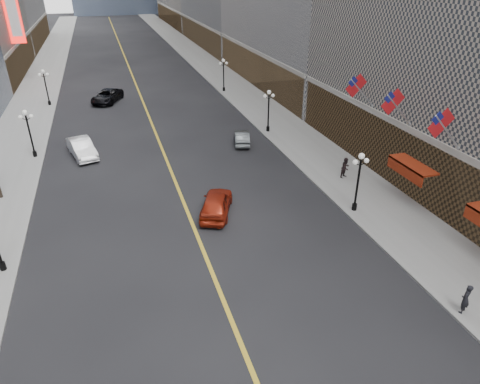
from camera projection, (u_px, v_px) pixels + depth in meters
sidewalk_east at (231, 84)px, 66.03m from camera, size 6.00×230.00×0.15m
sidewalk_west at (35, 99)px, 58.60m from camera, size 6.00×230.00×0.15m
lane_line at (133, 76)px, 70.78m from camera, size 0.25×200.00×0.02m
streetlamp_east_1 at (359, 176)px, 30.37m from camera, size 1.26×0.44×4.52m
streetlamp_east_2 at (269, 106)px, 45.56m from camera, size 1.26×0.44×4.52m
streetlamp_east_3 at (224, 72)px, 60.75m from camera, size 1.26×0.44×4.52m
streetlamp_west_2 at (29, 129)px, 39.30m from camera, size 1.26×0.44×4.52m
streetlamp_west_3 at (45, 84)px, 54.49m from camera, size 1.26×0.44×4.52m
flag_3 at (443, 126)px, 26.72m from camera, size 2.87×0.12×2.87m
flag_4 at (394, 104)px, 30.94m from camera, size 2.87×0.12×2.87m
flag_5 at (358, 88)px, 35.16m from camera, size 2.87×0.12×2.87m
awning_c at (410, 166)px, 31.43m from camera, size 1.40×4.00×0.93m
car_nb_mid at (82, 148)px, 40.54m from camera, size 3.07×5.49×1.71m
car_nb_far at (107, 96)px, 56.97m from camera, size 4.89×6.52×1.65m
car_sb_mid at (216, 203)px, 31.07m from camera, size 3.75×5.35×1.69m
car_sb_far at (242, 138)px, 43.53m from camera, size 2.47×4.36×1.36m
ped_ne_corner at (466, 299)px, 21.88m from camera, size 0.77×0.71×1.72m
ped_east_walk at (346, 168)px, 36.14m from camera, size 0.98×0.79×1.78m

